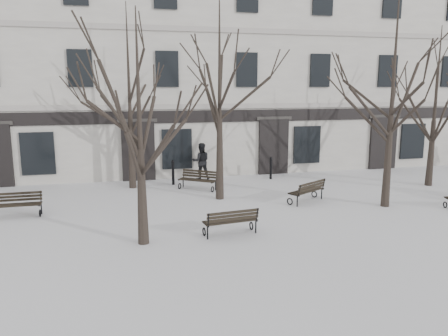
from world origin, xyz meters
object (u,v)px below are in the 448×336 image
object	(u,v)px
tree_2	(394,69)
bench_4	(308,190)
tree_1	(139,100)
bench_1	(231,221)
bench_0	(16,204)
bench_3	(198,179)

from	to	relation	value
tree_2	bench_4	size ratio (longest dim) A/B	4.59
bench_4	tree_1	bearing A→B (deg)	-5.15
tree_1	bench_1	bearing A→B (deg)	2.04
tree_1	bench_0	size ratio (longest dim) A/B	3.89
bench_1	tree_1	bearing A→B (deg)	-5.34
bench_1	bench_3	bearing A→B (deg)	-98.25
tree_1	tree_2	bearing A→B (deg)	11.84
tree_2	bench_0	size ratio (longest dim) A/B	4.84
tree_1	bench_4	bearing A→B (deg)	25.68
tree_2	bench_3	size ratio (longest dim) A/B	4.84
bench_1	bench_4	distance (m)	5.04
bench_3	bench_1	bearing A→B (deg)	-55.03
bench_3	bench_4	xyz separation A→B (m)	(3.87, -3.21, 0.01)
bench_1	bench_0	bearing A→B (deg)	-35.46
bench_0	bench_3	distance (m)	7.50
tree_1	tree_2	distance (m)	9.61
tree_1	bench_3	world-z (taller)	tree_1
tree_2	bench_0	xyz separation A→B (m)	(-13.59, 1.84, -4.75)
bench_0	bench_1	size ratio (longest dim) A/B	0.98
tree_2	bench_0	world-z (taller)	tree_2
bench_0	bench_3	world-z (taller)	bench_3
bench_0	bench_4	world-z (taller)	bench_4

